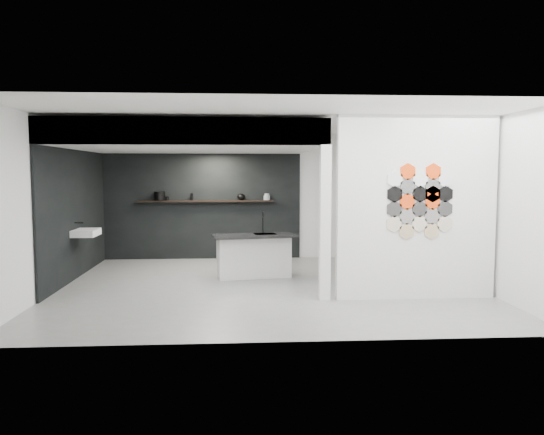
{
  "coord_description": "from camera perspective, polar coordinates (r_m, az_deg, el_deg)",
  "views": [
    {
      "loc": [
        -0.49,
        -8.91,
        1.95
      ],
      "look_at": [
        0.1,
        0.3,
        1.15
      ],
      "focal_mm": 35.0,
      "sensor_mm": 36.0,
      "label": 1
    }
  ],
  "objects": [
    {
      "name": "bulkhead",
      "position": [
        9.96,
        -8.42,
        8.36
      ],
      "size": [
        4.4,
        4.0,
        0.4
      ],
      "primitive_type": "cube",
      "color": "silver",
      "rests_on": "corner_column"
    },
    {
      "name": "fascia_beam",
      "position": [
        8.05,
        -9.55,
        9.16
      ],
      "size": [
        4.4,
        0.16,
        0.4
      ],
      "primitive_type": "cube",
      "color": "silver",
      "rests_on": "corner_column"
    },
    {
      "name": "stockpot",
      "position": [
        11.91,
        -12.0,
        2.27
      ],
      "size": [
        0.28,
        0.28,
        0.19
      ],
      "primitive_type": "cylinder",
      "rotation": [
        0.0,
        0.0,
        0.21
      ],
      "color": "black",
      "rests_on": "display_shelf"
    },
    {
      "name": "bay_clad_back",
      "position": [
        11.93,
        -7.56,
        1.19
      ],
      "size": [
        4.4,
        0.04,
        2.35
      ],
      "primitive_type": "cube",
      "color": "black",
      "rests_on": "floor"
    },
    {
      "name": "kettle",
      "position": [
        11.79,
        -3.34,
        2.24
      ],
      "size": [
        0.2,
        0.2,
        0.15
      ],
      "primitive_type": "ellipsoid",
      "rotation": [
        0.0,
        0.0,
        -0.13
      ],
      "color": "black",
      "rests_on": "display_shelf"
    },
    {
      "name": "glass_bowl",
      "position": [
        11.8,
        -0.56,
        2.14
      ],
      "size": [
        0.19,
        0.19,
        0.1
      ],
      "primitive_type": "cylinder",
      "rotation": [
        0.0,
        0.0,
        -0.42
      ],
      "color": "gray",
      "rests_on": "display_shelf"
    },
    {
      "name": "kitchen_island",
      "position": [
        9.83,
        -1.97,
        -4.07
      ],
      "size": [
        1.59,
        0.89,
        1.21
      ],
      "rotation": [
        0.0,
        0.0,
        0.16
      ],
      "color": "silver",
      "rests_on": "floor"
    },
    {
      "name": "bay_clad_left",
      "position": [
        10.37,
        -20.35,
        0.36
      ],
      "size": [
        0.04,
        4.0,
        2.35
      ],
      "primitive_type": "cube",
      "color": "black",
      "rests_on": "floor"
    },
    {
      "name": "bottle_dark",
      "position": [
        11.83,
        -8.62,
        2.23
      ],
      "size": [
        0.07,
        0.07,
        0.16
      ],
      "primitive_type": "cylinder",
      "rotation": [
        0.0,
        0.0,
        -0.25
      ],
      "color": "black",
      "rests_on": "display_shelf"
    },
    {
      "name": "glass_vase",
      "position": [
        11.8,
        -0.56,
        2.25
      ],
      "size": [
        0.11,
        0.11,
        0.15
      ],
      "primitive_type": "cylinder",
      "rotation": [
        0.0,
        0.0,
        -0.09
      ],
      "color": "gray",
      "rests_on": "display_shelf"
    },
    {
      "name": "corner_column",
      "position": [
        8.05,
        5.72,
        -0.59
      ],
      "size": [
        0.16,
        0.16,
        2.35
      ],
      "primitive_type": "cube",
      "color": "silver",
      "rests_on": "floor"
    },
    {
      "name": "utensil_cup",
      "position": [
        11.89,
        -11.22,
        2.03
      ],
      "size": [
        0.08,
        0.08,
        0.09
      ],
      "primitive_type": "cylinder",
      "rotation": [
        0.0,
        0.0,
        0.26
      ],
      "color": "black",
      "rests_on": "display_shelf"
    },
    {
      "name": "display_shelf",
      "position": [
        11.81,
        -7.11,
        1.76
      ],
      "size": [
        3.0,
        0.15,
        0.04
      ],
      "primitive_type": "cube",
      "color": "black",
      "rests_on": "bay_clad_back"
    },
    {
      "name": "floor",
      "position": [
        9.13,
        -0.51,
        -7.4
      ],
      "size": [
        7.0,
        6.0,
        0.01
      ],
      "primitive_type": "cube",
      "color": "slate"
    },
    {
      "name": "hex_tile_cluster",
      "position": [
        8.3,
        15.68,
        1.7
      ],
      "size": [
        1.04,
        0.02,
        1.16
      ],
      "color": "beige",
      "rests_on": "partition_panel"
    },
    {
      "name": "partition_panel",
      "position": [
        8.38,
        15.25,
        1.02
      ],
      "size": [
        2.45,
        0.15,
        2.8
      ],
      "primitive_type": "cube",
      "color": "silver",
      "rests_on": "floor"
    },
    {
      "name": "wall_basin",
      "position": [
        10.15,
        -19.37,
        -1.55
      ],
      "size": [
        0.4,
        0.6,
        0.12
      ],
      "primitive_type": "cube",
      "color": "silver",
      "rests_on": "bay_clad_left"
    }
  ]
}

